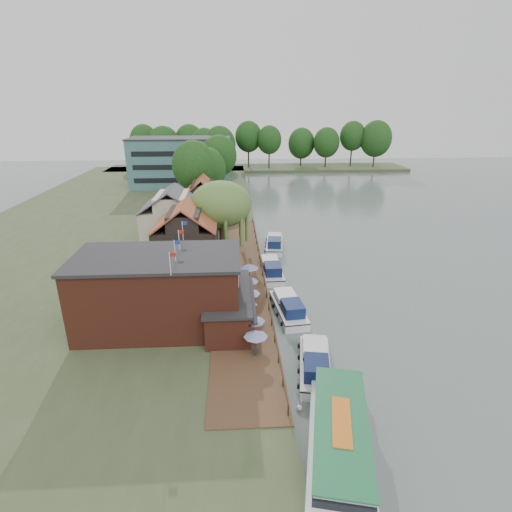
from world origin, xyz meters
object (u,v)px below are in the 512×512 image
object	(u,v)px
hotel_block	(181,162)
umbrella_2	(245,310)
cottage_b	(173,216)
cruiser_0	(315,361)
cruiser_1	(288,305)
umbrella_4	(249,287)
pub	(180,290)
tour_boat	(340,449)
swan	(299,408)
umbrella_3	(249,299)
umbrella_1	(254,328)
willow	(221,218)
cottage_a	(186,236)
umbrella_0	(256,343)
cruiser_2	(271,267)
cottage_c	(203,202)
cruiser_3	(275,242)
umbrella_5	(249,273)

from	to	relation	value
hotel_block	umbrella_2	size ratio (longest dim) A/B	10.69
cottage_b	cruiser_0	size ratio (longest dim) A/B	1.06
cottage_b	cruiser_1	xyz separation A→B (m)	(14.91, -21.91, -4.15)
umbrella_4	pub	bearing A→B (deg)	-141.61
tour_boat	swan	world-z (taller)	tour_boat
umbrella_3	tour_boat	size ratio (longest dim) A/B	0.16
umbrella_3	umbrella_4	size ratio (longest dim) A/B	1.00
umbrella_1	umbrella_4	distance (m)	8.66
willow	cottage_a	bearing A→B (deg)	-131.99
umbrella_0	umbrella_3	bearing A→B (deg)	91.47
hotel_block	cruiser_2	size ratio (longest dim) A/B	2.72
cottage_c	umbrella_0	bearing A→B (deg)	-80.20
cottage_c	cruiser_0	bearing A→B (deg)	-73.85
cottage_b	umbrella_1	size ratio (longest dim) A/B	4.04
umbrella_1	tour_boat	size ratio (longest dim) A/B	0.16
willow	umbrella_4	xyz separation A→B (m)	(3.30, -14.61, -3.93)
willow	swan	distance (m)	32.52
cottage_c	umbrella_2	size ratio (longest dim) A/B	3.58
cottage_a	umbrella_2	distance (m)	16.92
cottage_b	cottage_c	bearing A→B (deg)	66.04
cottage_b	cruiser_1	size ratio (longest dim) A/B	1.04
cottage_b	swan	distance (m)	39.19
cruiser_3	cottage_b	bearing A→B (deg)	-176.95
cruiser_2	cottage_b	bearing A→B (deg)	139.37
pub	cruiser_3	size ratio (longest dim) A/B	2.21
hotel_block	umbrella_1	xyz separation A→B (m)	(14.83, -74.27, -4.86)
hotel_block	cruiser_0	xyz separation A→B (m)	(19.84, -77.86, -6.07)
cottage_b	cruiser_0	bearing A→B (deg)	-63.57
umbrella_4	swan	world-z (taller)	umbrella_4
cottage_a	tour_boat	bearing A→B (deg)	-68.49
cruiser_1	umbrella_4	bearing A→B (deg)	144.25
pub	hotel_block	bearing A→B (deg)	96.43
umbrella_5	hotel_block	bearing A→B (deg)	103.61
cottage_a	umbrella_0	world-z (taller)	cottage_a
pub	cottage_a	bearing A→B (deg)	93.81
cottage_c	cruiser_0	size ratio (longest dim) A/B	0.94
willow	cruiser_0	bearing A→B (deg)	-72.76
cruiser_1	cruiser_3	world-z (taller)	cruiser_1
pub	umbrella_3	world-z (taller)	pub
hotel_block	umbrella_0	bearing A→B (deg)	-79.04
swan	cruiser_0	bearing A→B (deg)	65.41
cruiser_3	cottage_a	bearing A→B (deg)	-137.60
cottage_a	cruiser_3	size ratio (longest dim) A/B	0.95
cottage_c	hotel_block	bearing A→B (deg)	102.20
cruiser_2	umbrella_3	bearing A→B (deg)	-108.20
umbrella_3	tour_boat	xyz separation A→B (m)	(4.76, -18.88, -0.72)
cottage_a	cruiser_0	bearing A→B (deg)	-59.58
willow	cruiser_0	world-z (taller)	willow
cruiser_1	umbrella_1	bearing A→B (deg)	-129.21
umbrella_0	hotel_block	bearing A→B (deg)	100.96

